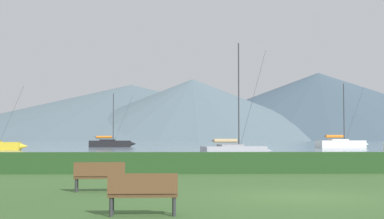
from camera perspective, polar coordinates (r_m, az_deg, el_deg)
The scene contains 11 objects.
ground_plane at distance 16.95m, azimuth 11.16°, elevation -8.71°, with size 1000.00×1000.00×0.00m, color #3D602D.
harbor_water at distance 153.51m, azimuth -0.09°, elevation -3.49°, with size 320.00×246.00×0.00m, color gray.
hedge_line at distance 27.72m, azimuth 6.16°, elevation -5.38°, with size 80.00×1.20×1.02m, color #284C23.
sailboat_slip_1 at distance 94.90m, azimuth 14.91°, elevation -3.35°, with size 9.21×4.17×10.57m.
sailboat_slip_6 at distance 51.79m, azimuth 4.36°, elevation -4.12°, with size 6.92×3.54×10.48m.
sailboat_slip_7 at distance 102.20m, azimuth -8.30°, elevation -3.40°, with size 8.65×3.91×9.67m.
park_bench_near_path at distance 18.44m, azimuth -9.36°, elevation -6.59°, with size 1.66×0.61×0.95m.
park_bench_under_tree at distance 12.68m, azimuth -5.01°, elevation -8.35°, with size 1.56×0.51×0.95m.
distant_hill_west_ridge at distance 413.87m, azimuth -6.19°, elevation -0.27°, with size 322.72×322.72×40.32m, color slate.
distant_hill_central_peak at distance 341.86m, azimuth 0.09°, elevation -0.01°, with size 185.71×185.71×37.23m, color slate.
distant_hill_east_ridge at distance 400.13m, azimuth 12.72°, elevation 0.33°, with size 251.50×251.50×46.70m, color #425666.
Camera 1 is at (-3.66, -16.45, 1.75)m, focal length 52.55 mm.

